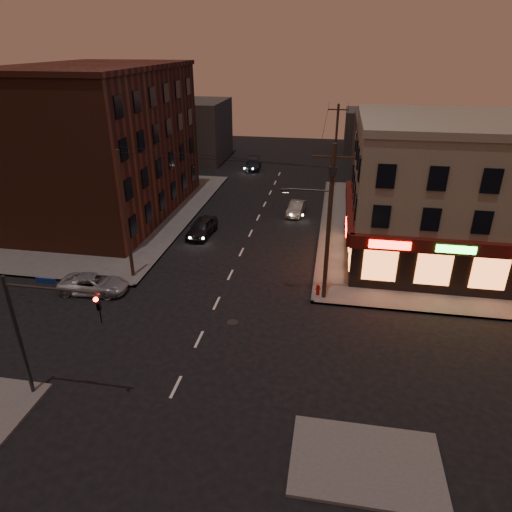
% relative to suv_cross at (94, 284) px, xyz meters
% --- Properties ---
extents(ground, '(120.00, 120.00, 0.00)m').
position_rel_suv_cross_xyz_m(ground, '(8.45, -4.00, -0.63)').
color(ground, black).
rests_on(ground, ground).
extents(sidewalk_ne, '(24.00, 28.00, 0.15)m').
position_rel_suv_cross_xyz_m(sidewalk_ne, '(26.45, 15.00, -0.55)').
color(sidewalk_ne, '#514F4C').
rests_on(sidewalk_ne, ground).
extents(sidewalk_nw, '(24.00, 28.00, 0.15)m').
position_rel_suv_cross_xyz_m(sidewalk_nw, '(-9.55, 15.00, -0.55)').
color(sidewalk_nw, '#514F4C').
rests_on(sidewalk_nw, ground).
extents(pizza_building, '(15.85, 12.85, 10.50)m').
position_rel_suv_cross_xyz_m(pizza_building, '(24.38, 9.43, 4.72)').
color(pizza_building, gray).
rests_on(pizza_building, sidewalk_ne).
extents(brick_apartment, '(12.00, 20.00, 13.00)m').
position_rel_suv_cross_xyz_m(brick_apartment, '(-6.05, 15.00, 6.02)').
color(brick_apartment, '#4C2518').
rests_on(brick_apartment, sidewalk_nw).
extents(bg_building_ne_a, '(10.00, 12.00, 7.00)m').
position_rel_suv_cross_xyz_m(bg_building_ne_a, '(22.45, 34.00, 2.87)').
color(bg_building_ne_a, '#3F3D3A').
rests_on(bg_building_ne_a, ground).
extents(bg_building_nw, '(9.00, 10.00, 8.00)m').
position_rel_suv_cross_xyz_m(bg_building_nw, '(-4.55, 38.00, 3.37)').
color(bg_building_nw, '#3F3D3A').
rests_on(bg_building_nw, ground).
extents(bg_building_ne_b, '(8.00, 8.00, 6.00)m').
position_rel_suv_cross_xyz_m(bg_building_ne_b, '(20.45, 48.00, 2.37)').
color(bg_building_ne_b, '#3F3D3A').
rests_on(bg_building_ne_b, ground).
extents(utility_pole_main, '(4.20, 0.44, 10.00)m').
position_rel_suv_cross_xyz_m(utility_pole_main, '(15.13, 1.80, 5.13)').
color(utility_pole_main, '#382619').
rests_on(utility_pole_main, sidewalk_ne).
extents(utility_pole_far, '(0.26, 0.26, 9.00)m').
position_rel_suv_cross_xyz_m(utility_pole_far, '(15.25, 28.00, 4.02)').
color(utility_pole_far, '#382619').
rests_on(utility_pole_far, sidewalk_ne).
extents(utility_pole_west, '(0.24, 0.24, 9.00)m').
position_rel_suv_cross_xyz_m(utility_pole_west, '(1.65, 2.50, 4.02)').
color(utility_pole_west, '#382619').
rests_on(utility_pole_west, sidewalk_nw).
extents(traffic_signal, '(4.49, 0.32, 6.47)m').
position_rel_suv_cross_xyz_m(traffic_signal, '(2.88, -9.60, 3.53)').
color(traffic_signal, '#333538').
rests_on(traffic_signal, ground).
extents(suv_cross, '(4.62, 2.31, 1.26)m').
position_rel_suv_cross_xyz_m(suv_cross, '(0.00, 0.00, 0.00)').
color(suv_cross, '#999DA1').
rests_on(suv_cross, ground).
extents(sedan_near, '(2.09, 4.53, 1.50)m').
position_rel_suv_cross_xyz_m(sedan_near, '(4.38, 10.83, 0.12)').
color(sedan_near, black).
rests_on(sedan_near, ground).
extents(sedan_mid, '(1.77, 3.96, 1.26)m').
position_rel_suv_cross_xyz_m(sedan_mid, '(11.95, 17.51, 0.00)').
color(sedan_mid, '#63625C').
rests_on(sedan_mid, ground).
extents(sedan_far, '(2.23, 4.76, 1.34)m').
position_rel_suv_cross_xyz_m(sedan_far, '(4.74, 33.78, 0.04)').
color(sedan_far, '#17202E').
rests_on(sedan_far, ground).
extents(fire_hydrant, '(0.35, 0.35, 0.77)m').
position_rel_suv_cross_xyz_m(fire_hydrant, '(14.85, 2.00, -0.06)').
color(fire_hydrant, maroon).
rests_on(fire_hydrant, sidewalk_ne).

